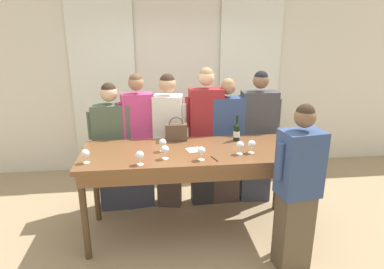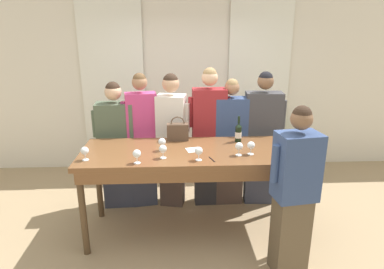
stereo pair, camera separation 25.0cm
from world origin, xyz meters
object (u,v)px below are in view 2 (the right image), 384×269
object	(u,v)px
wine_glass_front_left	(85,151)
wine_glass_center_left	(286,149)
wine_glass_back_mid	(199,151)
guest_beige_cap	(262,139)
wine_glass_front_right	(239,147)
guest_cream_sweater	(172,139)
wine_glass_center_mid	(251,146)
guest_navy_coat	(230,142)
tasting_bar	(192,159)
wine_glass_front_mid	(163,149)
guest_pink_top	(142,139)
wine_bottle	(238,133)
handbag	(178,131)
host_pouring	(294,192)
guest_striped_shirt	(209,137)
wine_glass_back_left	(162,142)
wine_glass_center_right	(137,154)
guest_olive_jacket	(117,146)
potted_plant	(285,150)

from	to	relation	value
wine_glass_front_left	wine_glass_center_left	size ratio (longest dim) A/B	1.00
wine_glass_back_mid	guest_beige_cap	distance (m)	1.33
wine_glass_front_right	guest_cream_sweater	distance (m)	1.13
wine_glass_center_mid	guest_navy_coat	bearing A→B (deg)	95.87
tasting_bar	guest_cream_sweater	xyz separation A→B (m)	(-0.23, 0.70, -0.00)
wine_glass_front_mid	guest_navy_coat	size ratio (longest dim) A/B	0.08
wine_glass_front_left	guest_cream_sweater	xyz separation A→B (m)	(0.86, 0.91, -0.20)
wine_glass_front_right	guest_pink_top	size ratio (longest dim) A/B	0.08
wine_bottle	handbag	world-z (taller)	wine_bottle
handbag	host_pouring	size ratio (longest dim) A/B	0.17
host_pouring	handbag	bearing A→B (deg)	134.87
wine_glass_center_mid	guest_striped_shirt	bearing A→B (deg)	113.70
wine_bottle	guest_beige_cap	bearing A→B (deg)	46.26
host_pouring	guest_beige_cap	bearing A→B (deg)	88.56
wine_glass_back_left	guest_pink_top	distance (m)	0.76
wine_glass_center_right	guest_cream_sweater	world-z (taller)	guest_cream_sweater
wine_glass_front_mid	wine_glass_back_left	world-z (taller)	same
wine_glass_front_mid	wine_glass_center_mid	distance (m)	0.92
wine_glass_center_mid	guest_olive_jacket	xyz separation A→B (m)	(-1.55, 0.83, -0.27)
wine_glass_center_left	potted_plant	bearing A→B (deg)	71.26
guest_pink_top	guest_cream_sweater	size ratio (longest dim) A/B	1.00
wine_glass_center_left	guest_cream_sweater	size ratio (longest dim) A/B	0.08
wine_glass_center_mid	potted_plant	bearing A→B (deg)	61.28
wine_glass_front_right	guest_pink_top	world-z (taller)	guest_pink_top
wine_bottle	guest_navy_coat	xyz separation A→B (m)	(-0.03, 0.41, -0.26)
wine_bottle	potted_plant	distance (m)	1.87
host_pouring	guest_striped_shirt	bearing A→B (deg)	115.36
handbag	wine_glass_back_left	size ratio (longest dim) A/B	2.04
wine_bottle	wine_glass_back_left	bearing A→B (deg)	-162.86
wine_glass_center_left	guest_beige_cap	distance (m)	0.98
wine_glass_center_mid	host_pouring	distance (m)	0.69
handbag	wine_glass_front_right	size ratio (longest dim) A/B	2.04
guest_beige_cap	potted_plant	xyz separation A→B (m)	(0.65, 0.96, -0.52)
wine_bottle	wine_glass_front_left	bearing A→B (deg)	-162.95
wine_glass_center_left	wine_glass_back_mid	world-z (taller)	same
tasting_bar	wine_glass_center_mid	world-z (taller)	wine_glass_center_mid
guest_cream_sweater	potted_plant	xyz separation A→B (m)	(1.82, 0.96, -0.52)
tasting_bar	handbag	distance (m)	0.45
wine_glass_back_mid	handbag	bearing A→B (deg)	107.76
guest_cream_sweater	guest_striped_shirt	size ratio (longest dim) A/B	0.96
tasting_bar	wine_glass_back_left	distance (m)	0.38
wine_bottle	wine_glass_back_left	xyz separation A→B (m)	(-0.88, -0.27, -0.01)
guest_pink_top	potted_plant	distance (m)	2.46
wine_glass_center_right	guest_olive_jacket	xyz separation A→B (m)	(-0.38, 1.02, -0.27)
wine_glass_back_mid	wine_bottle	bearing A→B (deg)	48.29
wine_glass_center_left	host_pouring	world-z (taller)	host_pouring
wine_bottle	guest_cream_sweater	world-z (taller)	guest_cream_sweater
guest_cream_sweater	host_pouring	world-z (taller)	guest_cream_sweater
wine_glass_back_mid	potted_plant	distance (m)	2.57
guest_pink_top	guest_beige_cap	bearing A→B (deg)	0.00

